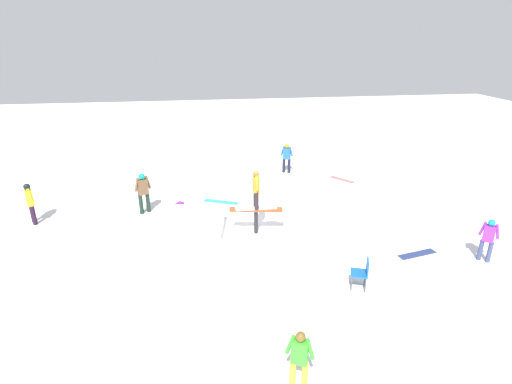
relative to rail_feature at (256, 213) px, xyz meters
The scene contains 14 objects.
ground_plane 0.75m from the rail_feature, ahead, with size 60.00×60.00×0.00m, color white.
rail_feature is the anchor object (origin of this frame).
snow_kicker_ramp 2.11m from the rail_feature, behind, with size 1.80×1.50×0.72m, color white.
main_rider_on_rail 0.84m from the rail_feature, ahead, with size 1.39×0.69×1.36m.
bystander_green 6.55m from the rail_feature, 91.17° to the right, with size 0.55×0.33×1.33m.
bystander_yellow 8.12m from the rail_feature, 166.20° to the left, with size 0.40×0.65×1.54m.
bystander_purple 7.17m from the rail_feature, 23.16° to the right, with size 0.47×0.44×1.38m.
bystander_brown 4.60m from the rail_feature, 150.15° to the left, with size 0.63×0.41×1.60m.
bystander_blue 6.63m from the rail_feature, 68.41° to the left, with size 0.61×0.37×1.47m.
loose_snowboard_coral 6.80m from the rail_feature, 44.41° to the left, with size 1.26×0.28×0.02m, color #DF6365.
loose_snowboard_navy 5.32m from the rail_feature, 24.56° to the right, with size 1.30×0.28×0.02m, color navy.
loose_snowboard_cyan 3.15m from the rail_feature, 109.59° to the left, with size 1.45×0.28×0.02m, color #2AB3CF.
folding_chair 4.30m from the rail_feature, 57.20° to the right, with size 0.56×0.56×0.88m.
backpack_on_snow 3.55m from the rail_feature, 139.62° to the left, with size 0.30×0.22×0.34m, color purple.
Camera 1 is at (-1.81, -12.23, 6.46)m, focal length 28.00 mm.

